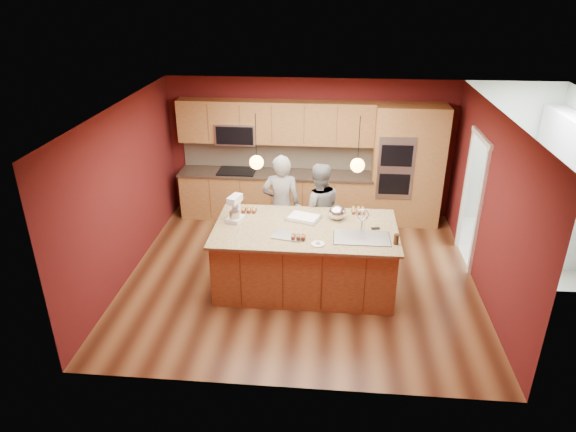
# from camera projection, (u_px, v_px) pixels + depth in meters

# --- Properties ---
(floor) EXTENTS (5.50, 5.50, 0.00)m
(floor) POSITION_uv_depth(u_px,v_px,m) (301.00, 275.00, 8.30)
(floor) COLOR #432111
(floor) RESTS_ON ground
(ceiling) EXTENTS (5.50, 5.50, 0.00)m
(ceiling) POSITION_uv_depth(u_px,v_px,m) (303.00, 110.00, 7.15)
(ceiling) COLOR white
(ceiling) RESTS_ON ground
(wall_back) EXTENTS (5.50, 0.00, 5.50)m
(wall_back) POSITION_uv_depth(u_px,v_px,m) (310.00, 148.00, 9.98)
(wall_back) COLOR #531414
(wall_back) RESTS_ON ground
(wall_front) EXTENTS (5.50, 0.00, 5.50)m
(wall_front) POSITION_uv_depth(u_px,v_px,m) (286.00, 291.00, 5.47)
(wall_front) COLOR #531414
(wall_front) RESTS_ON ground
(wall_left) EXTENTS (0.00, 5.00, 5.00)m
(wall_left) POSITION_uv_depth(u_px,v_px,m) (125.00, 192.00, 7.95)
(wall_left) COLOR #531414
(wall_left) RESTS_ON ground
(wall_right) EXTENTS (0.00, 5.00, 5.00)m
(wall_right) POSITION_uv_depth(u_px,v_px,m) (489.00, 205.00, 7.50)
(wall_right) COLOR #531414
(wall_right) RESTS_ON ground
(cabinet_run) EXTENTS (3.74, 0.64, 2.30)m
(cabinet_run) POSITION_uv_depth(u_px,v_px,m) (274.00, 169.00, 9.96)
(cabinet_run) COLOR brown
(cabinet_run) RESTS_ON floor
(oven_column) EXTENTS (1.30, 0.62, 2.30)m
(oven_column) POSITION_uv_depth(u_px,v_px,m) (407.00, 166.00, 9.64)
(oven_column) COLOR brown
(oven_column) RESTS_ON floor
(doorway_trim) EXTENTS (0.08, 1.11, 2.20)m
(doorway_trim) POSITION_uv_depth(u_px,v_px,m) (472.00, 202.00, 8.35)
(doorway_trim) COLOR white
(doorway_trim) RESTS_ON wall_right
(pendant_left) EXTENTS (0.20, 0.20, 0.80)m
(pendant_left) POSITION_uv_depth(u_px,v_px,m) (257.00, 162.00, 7.26)
(pendant_left) COLOR black
(pendant_left) RESTS_ON ceiling
(pendant_right) EXTENTS (0.20, 0.20, 0.80)m
(pendant_right) POSITION_uv_depth(u_px,v_px,m) (357.00, 165.00, 7.14)
(pendant_right) COLOR black
(pendant_right) RESTS_ON ceiling
(island) EXTENTS (2.72, 1.52, 1.38)m
(island) POSITION_uv_depth(u_px,v_px,m) (306.00, 256.00, 7.83)
(island) COLOR brown
(island) RESTS_ON floor
(person_left) EXTENTS (0.66, 0.44, 1.78)m
(person_left) POSITION_uv_depth(u_px,v_px,m) (281.00, 206.00, 8.62)
(person_left) COLOR black
(person_left) RESTS_ON floor
(person_right) EXTENTS (0.91, 0.77, 1.66)m
(person_right) POSITION_uv_depth(u_px,v_px,m) (318.00, 210.00, 8.60)
(person_right) COLOR gray
(person_right) RESTS_ON floor
(stand_mixer) EXTENTS (0.29, 0.34, 0.40)m
(stand_mixer) POSITION_uv_depth(u_px,v_px,m) (235.00, 210.00, 7.77)
(stand_mixer) COLOR silver
(stand_mixer) RESTS_ON island
(sheet_cake) EXTENTS (0.59, 0.51, 0.05)m
(sheet_cake) POSITION_uv_depth(u_px,v_px,m) (304.00, 218.00, 7.88)
(sheet_cake) COLOR silver
(sheet_cake) RESTS_ON island
(cooling_rack) EXTENTS (0.46, 0.37, 0.02)m
(cooling_rack) POSITION_uv_depth(u_px,v_px,m) (288.00, 235.00, 7.37)
(cooling_rack) COLOR #AEAFB5
(cooling_rack) RESTS_ON island
(mixing_bowl) EXTENTS (0.27, 0.27, 0.23)m
(mixing_bowl) POSITION_uv_depth(u_px,v_px,m) (337.00, 213.00, 7.85)
(mixing_bowl) COLOR silver
(mixing_bowl) RESTS_ON island
(plate) EXTENTS (0.19, 0.19, 0.01)m
(plate) POSITION_uv_depth(u_px,v_px,m) (318.00, 244.00, 7.14)
(plate) COLOR white
(plate) RESTS_ON island
(tumbler) EXTENTS (0.08, 0.08, 0.15)m
(tumbler) POSITION_uv_depth(u_px,v_px,m) (396.00, 239.00, 7.13)
(tumbler) COLOR #331F0F
(tumbler) RESTS_ON island
(phone) EXTENTS (0.14, 0.10, 0.01)m
(phone) POSITION_uv_depth(u_px,v_px,m) (376.00, 228.00, 7.58)
(phone) COLOR black
(phone) RESTS_ON island
(cupcakes_left) EXTENTS (0.26, 0.17, 0.08)m
(cupcakes_left) POSITION_uv_depth(u_px,v_px,m) (249.00, 210.00, 8.11)
(cupcakes_left) COLOR #B57A3B
(cupcakes_left) RESTS_ON island
(cupcakes_rack) EXTENTS (0.23, 0.15, 0.07)m
(cupcakes_rack) POSITION_uv_depth(u_px,v_px,m) (298.00, 236.00, 7.26)
(cupcakes_rack) COLOR #B57A3B
(cupcakes_rack) RESTS_ON island
(cupcakes_right) EXTENTS (0.22, 0.22, 0.07)m
(cupcakes_right) POSITION_uv_depth(u_px,v_px,m) (358.00, 211.00, 8.09)
(cupcakes_right) COLOR #B57A3B
(cupcakes_right) RESTS_ON island
(washer) EXTENTS (0.81, 0.83, 1.10)m
(washer) POSITION_uv_depth(u_px,v_px,m) (557.00, 232.00, 8.50)
(washer) COLOR silver
(washer) RESTS_ON floor
(dryer) EXTENTS (0.66, 0.68, 0.99)m
(dryer) POSITION_uv_depth(u_px,v_px,m) (541.00, 217.00, 9.15)
(dryer) COLOR silver
(dryer) RESTS_ON floor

